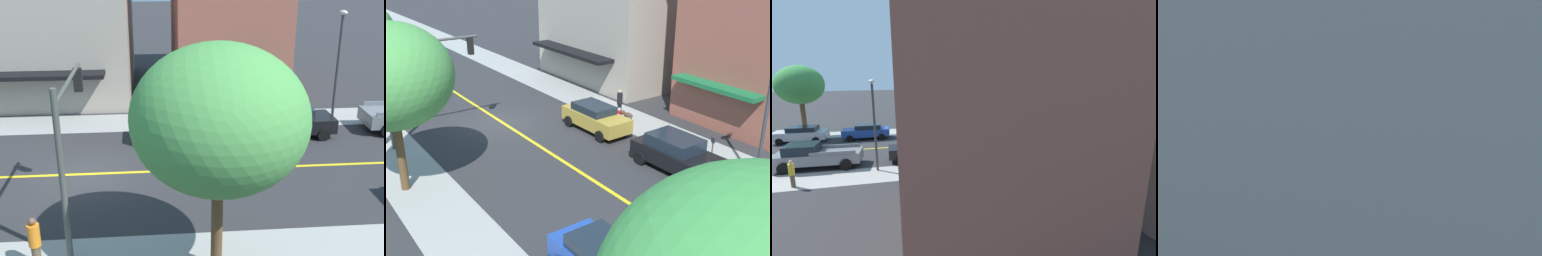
% 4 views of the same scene
% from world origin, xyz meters
% --- Properties ---
extents(ground_plane, '(140.00, 140.00, 0.00)m').
position_xyz_m(ground_plane, '(0.00, 0.00, 0.00)').
color(ground_plane, '#2D2D30').
extents(sidewalk_left, '(2.90, 126.00, 0.01)m').
position_xyz_m(sidewalk_left, '(-6.54, 0.00, 0.00)').
color(sidewalk_left, '#9E9E99').
rests_on(sidewalk_left, ground).
extents(sidewalk_right, '(2.90, 126.00, 0.01)m').
position_xyz_m(sidewalk_right, '(6.54, 0.00, 0.00)').
color(sidewalk_right, '#9E9E99').
rests_on(sidewalk_right, ground).
extents(road_centerline_stripe, '(0.20, 126.00, 0.00)m').
position_xyz_m(road_centerline_stripe, '(0.00, 0.00, 0.00)').
color(road_centerline_stripe, yellow).
rests_on(road_centerline_stripe, ground).
extents(brick_apartment_block, '(10.84, 7.52, 11.40)m').
position_xyz_m(brick_apartment_block, '(-14.00, 8.43, 5.71)').
color(brick_apartment_block, '#935142').
rests_on(brick_apartment_block, ground).
extents(street_tree_left_near, '(4.65, 4.65, 7.37)m').
position_xyz_m(street_tree_left_near, '(6.60, 21.44, 5.36)').
color(street_tree_left_near, brown).
rests_on(street_tree_left_near, ground).
extents(street_tree_right_corner, '(4.28, 4.28, 7.09)m').
position_xyz_m(street_tree_right_corner, '(6.28, -4.81, 5.24)').
color(street_tree_right_corner, brown).
rests_on(street_tree_right_corner, ground).
extents(street_tree_left_far, '(5.08, 5.08, 7.18)m').
position_xyz_m(street_tree_left_far, '(7.08, 5.01, 5.01)').
color(street_tree_left_far, brown).
rests_on(street_tree_left_far, ground).
extents(fire_hydrant, '(0.44, 0.24, 0.74)m').
position_xyz_m(fire_hydrant, '(-5.98, 3.76, 0.37)').
color(fire_hydrant, red).
rests_on(fire_hydrant, ground).
extents(parking_meter, '(0.12, 0.18, 1.27)m').
position_xyz_m(parking_meter, '(-5.86, 10.86, 0.84)').
color(parking_meter, '#4C4C51').
rests_on(parking_meter, ground).
extents(traffic_light_mast, '(5.11, 0.32, 5.80)m').
position_xyz_m(traffic_light_mast, '(4.66, 0.37, 3.89)').
color(traffic_light_mast, '#474C47').
rests_on(traffic_light_mast, ground).
extents(street_lamp, '(0.70, 0.36, 6.34)m').
position_xyz_m(street_lamp, '(-5.69, 13.49, 3.93)').
color(street_lamp, '#38383D').
rests_on(street_lamp, ground).
extents(gold_sedan_left_curb, '(1.99, 4.34, 1.51)m').
position_xyz_m(gold_sedan_left_curb, '(-3.74, 4.34, 0.80)').
color(gold_sedan_left_curb, '#B29338').
rests_on(gold_sedan_left_curb, ground).
extents(black_sedan_left_curb, '(2.19, 4.46, 1.63)m').
position_xyz_m(black_sedan_left_curb, '(-3.81, 10.47, 0.84)').
color(black_sedan_left_curb, black).
rests_on(black_sedan_left_curb, ground).
extents(silver_sedan_right_curb, '(2.26, 4.83, 1.52)m').
position_xyz_m(silver_sedan_right_curb, '(4.08, 21.09, 0.81)').
color(silver_sedan_right_curb, '#B7BABF').
rests_on(silver_sedan_right_curb, ground).
extents(blue_sedan_right_curb, '(1.97, 4.51, 1.49)m').
position_xyz_m(blue_sedan_right_curb, '(3.84, 15.02, 0.79)').
color(blue_sedan_right_curb, '#1E429E').
rests_on(blue_sedan_right_curb, ground).
extents(grey_pickup_truck, '(2.50, 5.90, 1.78)m').
position_xyz_m(grey_pickup_truck, '(-4.00, 17.80, 0.90)').
color(grey_pickup_truck, slate).
rests_on(grey_pickup_truck, ground).
extents(pedestrian_orange_shirt, '(0.38, 0.38, 1.80)m').
position_xyz_m(pedestrian_orange_shirt, '(6.57, -0.62, 0.95)').
color(pedestrian_orange_shirt, brown).
rests_on(pedestrian_orange_shirt, ground).
extents(pedestrian_black_shirt, '(0.34, 0.34, 1.69)m').
position_xyz_m(pedestrian_black_shirt, '(-6.38, 3.31, 0.89)').
color(pedestrian_black_shirt, black).
rests_on(pedestrian_black_shirt, ground).
extents(pedestrian_yellow_shirt, '(0.34, 0.34, 1.70)m').
position_xyz_m(pedestrian_yellow_shirt, '(-7.39, 18.29, 0.90)').
color(pedestrian_yellow_shirt, brown).
rests_on(pedestrian_yellow_shirt, ground).
extents(small_dog, '(0.43, 0.84, 0.62)m').
position_xyz_m(small_dog, '(-6.16, 4.29, 0.41)').
color(small_dog, '#4C3828').
rests_on(small_dog, ground).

